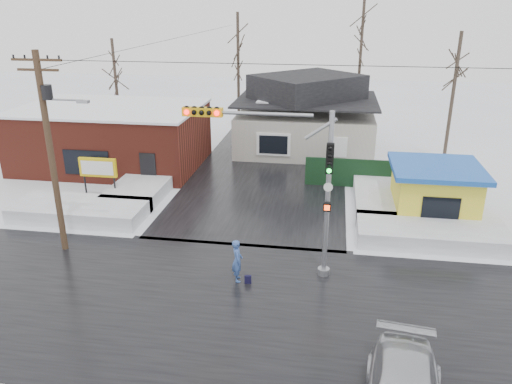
# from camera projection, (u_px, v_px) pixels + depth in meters

# --- Properties ---
(ground) EXTENTS (120.00, 120.00, 0.00)m
(ground) POSITION_uv_depth(u_px,v_px,m) (215.00, 306.00, 18.93)
(ground) COLOR white
(ground) RESTS_ON ground
(road_ns) EXTENTS (10.00, 120.00, 0.02)m
(road_ns) POSITION_uv_depth(u_px,v_px,m) (215.00, 306.00, 18.92)
(road_ns) COLOR black
(road_ns) RESTS_ON ground
(road_ew) EXTENTS (120.00, 10.00, 0.02)m
(road_ew) POSITION_uv_depth(u_px,v_px,m) (215.00, 306.00, 18.92)
(road_ew) COLOR black
(road_ew) RESTS_ON ground
(snowbank_nw) EXTENTS (7.00, 3.00, 0.80)m
(snowbank_nw) POSITION_uv_depth(u_px,v_px,m) (80.00, 210.00, 26.54)
(snowbank_nw) COLOR white
(snowbank_nw) RESTS_ON ground
(snowbank_ne) EXTENTS (7.00, 3.00, 0.80)m
(snowbank_ne) POSITION_uv_depth(u_px,v_px,m) (431.00, 233.00, 23.93)
(snowbank_ne) COLOR white
(snowbank_ne) RESTS_ON ground
(snowbank_nside_w) EXTENTS (3.00, 8.00, 0.80)m
(snowbank_nside_w) POSITION_uv_depth(u_px,v_px,m) (149.00, 181.00, 30.86)
(snowbank_nside_w) COLOR white
(snowbank_nside_w) RESTS_ON ground
(snowbank_nside_e) EXTENTS (3.00, 8.00, 0.80)m
(snowbank_nside_e) POSITION_uv_depth(u_px,v_px,m) (381.00, 194.00, 28.83)
(snowbank_nside_e) COLOR white
(snowbank_nside_e) RESTS_ON ground
(traffic_signal) EXTENTS (6.05, 0.68, 7.00)m
(traffic_signal) POSITION_uv_depth(u_px,v_px,m) (289.00, 172.00, 19.68)
(traffic_signal) COLOR gray
(traffic_signal) RESTS_ON ground
(utility_pole) EXTENTS (3.15, 0.44, 9.00)m
(utility_pole) POSITION_uv_depth(u_px,v_px,m) (51.00, 143.00, 21.46)
(utility_pole) COLOR #382619
(utility_pole) RESTS_ON ground
(brick_building) EXTENTS (12.20, 8.20, 4.12)m
(brick_building) POSITION_uv_depth(u_px,v_px,m) (113.00, 136.00, 34.52)
(brick_building) COLOR maroon
(brick_building) RESTS_ON ground
(marquee_sign) EXTENTS (2.20, 0.21, 2.55)m
(marquee_sign) POSITION_uv_depth(u_px,v_px,m) (98.00, 169.00, 28.29)
(marquee_sign) COLOR black
(marquee_sign) RESTS_ON ground
(house) EXTENTS (10.40, 8.40, 5.76)m
(house) POSITION_uv_depth(u_px,v_px,m) (306.00, 116.00, 37.97)
(house) COLOR #B8B1A6
(house) RESTS_ON ground
(kiosk) EXTENTS (4.60, 4.60, 2.88)m
(kiosk) POSITION_uv_depth(u_px,v_px,m) (434.00, 191.00, 26.24)
(kiosk) COLOR yellow
(kiosk) RESTS_ON ground
(fence) EXTENTS (8.00, 0.12, 1.80)m
(fence) POSITION_uv_depth(u_px,v_px,m) (371.00, 174.00, 30.57)
(fence) COLOR black
(fence) RESTS_ON ground
(tree_far_left) EXTENTS (3.00, 3.00, 10.00)m
(tree_far_left) POSITION_uv_depth(u_px,v_px,m) (238.00, 38.00, 40.61)
(tree_far_left) COLOR #332821
(tree_far_left) RESTS_ON ground
(tree_far_mid) EXTENTS (3.00, 3.00, 12.00)m
(tree_far_mid) POSITION_uv_depth(u_px,v_px,m) (363.00, 18.00, 40.44)
(tree_far_mid) COLOR #332821
(tree_far_mid) RESTS_ON ground
(tree_far_right) EXTENTS (3.00, 3.00, 9.00)m
(tree_far_right) POSITION_uv_depth(u_px,v_px,m) (458.00, 60.00, 33.05)
(tree_far_right) COLOR #332821
(tree_far_right) RESTS_ON ground
(tree_far_west) EXTENTS (3.00, 3.00, 8.00)m
(tree_far_west) POSITION_uv_depth(u_px,v_px,m) (114.00, 59.00, 40.79)
(tree_far_west) COLOR #332821
(tree_far_west) RESTS_ON ground
(pedestrian) EXTENTS (0.61, 0.77, 1.83)m
(pedestrian) POSITION_uv_depth(u_px,v_px,m) (237.00, 261.00, 20.35)
(pedestrian) COLOR #38589E
(pedestrian) RESTS_ON ground
(shopping_bag) EXTENTS (0.30, 0.17, 0.35)m
(shopping_bag) POSITION_uv_depth(u_px,v_px,m) (248.00, 280.00, 20.38)
(shopping_bag) COLOR black
(shopping_bag) RESTS_ON ground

